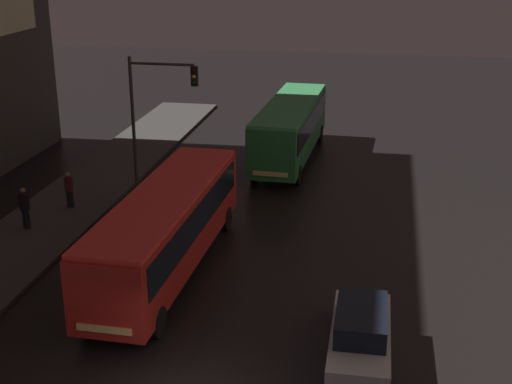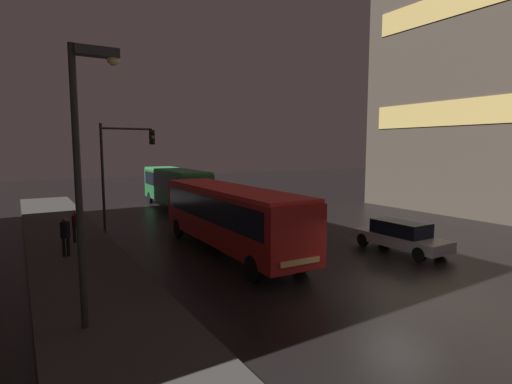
# 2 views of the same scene
# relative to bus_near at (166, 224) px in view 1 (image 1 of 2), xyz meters

# --- Properties ---
(sidewalk_left) EXTENTS (4.00, 48.00, 0.15)m
(sidewalk_left) POSITION_rel_bus_near_xyz_m (-6.44, 2.13, -1.85)
(sidewalk_left) COLOR #3D3A38
(sidewalk_left) RESTS_ON ground
(bus_near) EXTENTS (2.72, 11.48, 3.11)m
(bus_near) POSITION_rel_bus_near_xyz_m (0.00, 0.00, 0.00)
(bus_near) COLOR #AD1E19
(bus_near) RESTS_ON ground
(bus_far) EXTENTS (2.84, 10.88, 3.20)m
(bus_far) POSITION_rel_bus_near_xyz_m (2.46, 14.43, 0.05)
(bus_far) COLOR #236B38
(bus_far) RESTS_ON ground
(car_taxi) EXTENTS (1.81, 4.70, 1.47)m
(car_taxi) POSITION_rel_bus_near_xyz_m (7.13, -4.12, -1.17)
(car_taxi) COLOR #B7B7BC
(car_taxi) RESTS_ON ground
(pedestrian_near) EXTENTS (0.58, 0.58, 1.79)m
(pedestrian_near) POSITION_rel_bus_near_xyz_m (-6.88, 2.55, -0.69)
(pedestrian_near) COLOR black
(pedestrian_near) RESTS_ON sidewalk_left
(pedestrian_mid) EXTENTS (0.38, 0.38, 1.63)m
(pedestrian_mid) POSITION_rel_bus_near_xyz_m (-6.14, 5.19, -0.81)
(pedestrian_mid) COLOR black
(pedestrian_mid) RESTS_ON sidewalk_left
(traffic_light_main) EXTENTS (3.27, 0.35, 6.41)m
(traffic_light_main) POSITION_rel_bus_near_xyz_m (-3.08, 8.42, 2.40)
(traffic_light_main) COLOR #2D2D2D
(traffic_light_main) RESTS_ON ground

